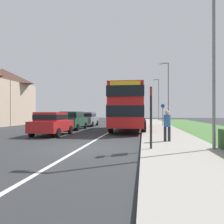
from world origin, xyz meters
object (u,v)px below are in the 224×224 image
Objects in this scene: cycle_route_sign at (163,114)px; pedestrian_at_stop at (167,124)px; bus_stop_sign at (151,113)px; street_lamp_near at (211,51)px; parked_car_red at (52,123)px; street_lamp_far at (158,97)px; parked_car_grey at (87,118)px; double_decker_bus at (129,106)px; parked_car_dark_green at (73,120)px; street_lamp_mid at (167,90)px.

pedestrian_at_stop is at bearing -93.97° from cycle_route_sign.
bus_stop_sign is 16.72m from cycle_route_sign.
pedestrian_at_stop is 2.68m from bus_stop_sign.
street_lamp_near is at bearing -57.32° from pedestrian_at_stop.
street_lamp_near is (8.80, -5.28, 3.11)m from parked_car_red.
cycle_route_sign is 17.46m from street_lamp_far.
double_decker_bus is at bearing -48.33° from parked_car_grey.
parked_car_dark_green is 25.02m from street_lamp_far.
street_lamp_near is at bearing -30.98° from parked_car_red.
bus_stop_sign is 1.03× the size of cycle_route_sign.
bus_stop_sign is at bearing -67.64° from parked_car_grey.
parked_car_red is at bearing -134.96° from double_decker_bus.
pedestrian_at_stop is 0.64× the size of bus_stop_sign.
pedestrian_at_stop is at bearing 122.68° from street_lamp_near.
parked_car_grey is 15.77m from pedestrian_at_stop.
parked_car_grey is 1.67× the size of cycle_route_sign.
parked_car_dark_green is 5.49m from parked_car_grey.
bus_stop_sign is at bearing -81.85° from double_decker_bus.
street_lamp_near is (3.84, -10.25, 1.85)m from double_decker_bus.
parked_car_red is 7.93m from pedestrian_at_stop.
bus_stop_sign is 0.36× the size of street_lamp_mid.
parked_car_red is 15.09m from street_lamp_mid.
street_lamp_near reaches higher than bus_stop_sign.
double_decker_bus reaches higher than cycle_route_sign.
parked_car_dark_green is 1.04× the size of parked_car_grey.
street_lamp_near is 0.95× the size of street_lamp_mid.
street_lamp_far reaches higher than street_lamp_mid.
parked_car_grey is at bearing -177.82° from cycle_route_sign.
parked_car_dark_green is 1.73× the size of cycle_route_sign.
bus_stop_sign is at bearing -98.04° from street_lamp_mid.
parked_car_dark_green is at bearing -144.95° from street_lamp_mid.
street_lamp_far is (3.95, 23.36, 2.31)m from double_decker_bus.
street_lamp_mid is at bearing 35.05° from parked_car_dark_green.
street_lamp_far reaches higher than parked_car_grey.
street_lamp_far is at bearing 68.25° from parked_car_dark_green.
street_lamp_far is at bearing 72.53° from parked_car_red.
bus_stop_sign is 0.33× the size of street_lamp_far.
street_lamp_far is (0.03, 16.58, 0.27)m from street_lamp_mid.
parked_car_red is at bearing -88.70° from parked_car_grey.
double_decker_bus is 1.24× the size of street_lamp_far.
pedestrian_at_stop is at bearing -22.30° from parked_car_red.
cycle_route_sign is at bearing 53.25° from parked_car_red.
double_decker_bus reaches higher than parked_car_grey.
parked_car_grey is 18.72m from street_lamp_near.
street_lamp_far reaches higher than parked_car_dark_green.
pedestrian_at_stop is at bearing -47.65° from parked_car_dark_green.
parked_car_red is at bearing -126.75° from cycle_route_sign.
parked_car_red is 10.72m from street_lamp_near.
cycle_route_sign reaches higher than pedestrian_at_stop.
bus_stop_sign is at bearing -40.29° from parked_car_red.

